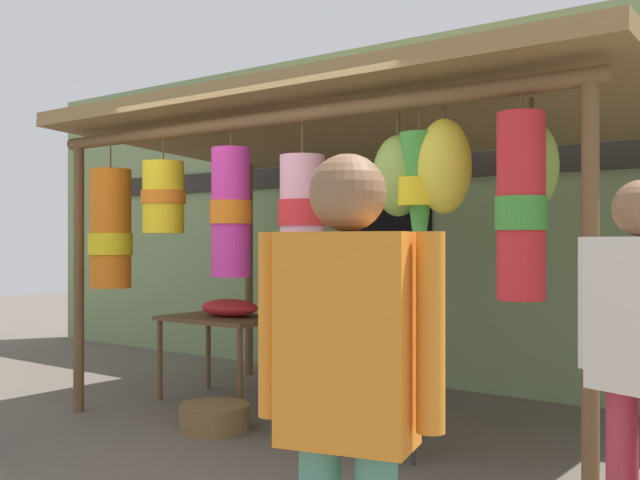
% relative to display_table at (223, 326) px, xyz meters
% --- Properties ---
extents(ground_plane, '(30.00, 30.00, 0.00)m').
position_rel_display_table_xyz_m(ground_plane, '(1.38, -0.87, -0.68)').
color(ground_plane, '#60564C').
extents(shop_facade, '(12.67, 0.29, 3.57)m').
position_rel_display_table_xyz_m(shop_facade, '(1.38, 1.87, 1.10)').
color(shop_facade, '#7A9360').
rests_on(shop_facade, ground_plane).
extents(market_stall_canopy, '(4.84, 2.68, 2.58)m').
position_rel_display_table_xyz_m(market_stall_canopy, '(1.50, -0.25, 1.50)').
color(market_stall_canopy, brown).
rests_on(market_stall_canopy, ground_plane).
extents(display_table, '(1.11, 0.72, 0.78)m').
position_rel_display_table_xyz_m(display_table, '(0.00, 0.00, 0.00)').
color(display_table, brown).
rests_on(display_table, ground_plane).
extents(flower_heap_on_table, '(0.59, 0.42, 0.16)m').
position_rel_display_table_xyz_m(flower_heap_on_table, '(0.06, 0.04, 0.17)').
color(flower_heap_on_table, red).
rests_on(flower_heap_on_table, display_table).
extents(folding_chair, '(0.55, 0.55, 0.84)m').
position_rel_display_table_xyz_m(folding_chair, '(2.17, -0.65, -0.18)').
color(folding_chair, '#AD1E1E').
rests_on(folding_chair, ground_plane).
extents(wicker_basket_by_table, '(0.55, 0.55, 0.20)m').
position_rel_display_table_xyz_m(wicker_basket_by_table, '(0.69, -0.79, -0.58)').
color(wicker_basket_by_table, brown).
rests_on(wicker_basket_by_table, ground_plane).
extents(customer_foreground, '(0.58, 0.31, 1.74)m').
position_rel_display_table_xyz_m(customer_foreground, '(3.51, -3.06, 0.35)').
color(customer_foreground, '#4C8E7A').
rests_on(customer_foreground, ground_plane).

